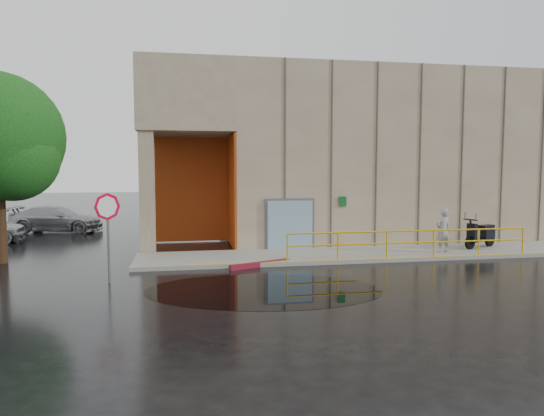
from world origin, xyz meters
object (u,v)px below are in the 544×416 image
Objects in this scene: red_curb at (260,264)px; tree_near at (1,142)px; person at (443,230)px; car_c at (57,219)px; scooter at (481,227)px; stop_sign at (108,218)px.

tree_near reaches higher than red_curb.
tree_near is (-16.64, 1.46, 3.43)m from person.
car_c is at bearing -41.80° from person.
scooter is 19.12m from tree_near.
scooter is at bearing 9.20° from red_curb.
red_curb is 0.49× the size of car_c.
red_curb is 10.37m from tree_near.
person is at bearing -2.99° from stop_sign.
scooter is 0.73× the size of stop_sign.
scooter is 0.29× the size of tree_near.
red_curb is (-9.68, -1.57, -0.93)m from scooter.
car_c reaches higher than red_curb.
car_c is at bearing 95.68° from stop_sign.
red_curb is at bearing 165.36° from scooter.
stop_sign is at bearing -161.78° from red_curb.
scooter is at bearing -170.82° from person.
person is at bearing -112.97° from car_c.
stop_sign is 6.24m from tree_near.
stop_sign is (-14.59, -3.18, 0.97)m from scooter.
person is at bearing 6.19° from red_curb.
stop_sign is 0.40× the size of tree_near.
stop_sign is at bearing 1.06° from person.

